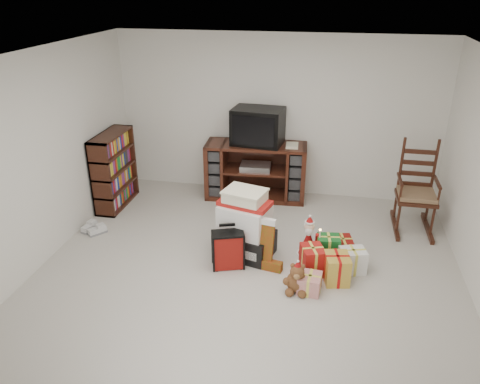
% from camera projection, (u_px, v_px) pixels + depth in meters
% --- Properties ---
extents(room, '(5.01, 5.01, 2.51)m').
position_uv_depth(room, '(247.00, 178.00, 5.00)').
color(room, beige).
rests_on(room, ground).
extents(tv_stand, '(1.58, 0.65, 0.89)m').
position_uv_depth(tv_stand, '(256.00, 171.00, 7.33)').
color(tv_stand, '#491B14').
rests_on(tv_stand, floor).
extents(bookshelf, '(0.31, 0.93, 1.14)m').
position_uv_depth(bookshelf, '(114.00, 171.00, 7.05)').
color(bookshelf, '#3D1B10').
rests_on(bookshelf, floor).
extents(rocking_chair, '(0.52, 0.86, 1.30)m').
position_uv_depth(rocking_chair, '(415.00, 198.00, 6.44)').
color(rocking_chair, '#3D1B10').
rests_on(rocking_chair, floor).
extents(gift_pile, '(0.79, 0.66, 0.86)m').
position_uv_depth(gift_pile, '(245.00, 227.00, 5.81)').
color(gift_pile, black).
rests_on(gift_pile, floor).
extents(red_suitcase, '(0.40, 0.29, 0.55)m').
position_uv_depth(red_suitcase, '(228.00, 250.00, 5.59)').
color(red_suitcase, maroon).
rests_on(red_suitcase, floor).
extents(stocking, '(0.32, 0.19, 0.65)m').
position_uv_depth(stocking, '(264.00, 243.00, 5.57)').
color(stocking, '#0B6A0C').
rests_on(stocking, floor).
extents(teddy_bear, '(0.24, 0.21, 0.36)m').
position_uv_depth(teddy_bear, '(297.00, 279.00, 5.18)').
color(teddy_bear, brown).
rests_on(teddy_bear, floor).
extents(santa_figurine, '(0.28, 0.26, 0.56)m').
position_uv_depth(santa_figurine, '(308.00, 241.00, 5.83)').
color(santa_figurine, maroon).
rests_on(santa_figurine, floor).
extents(mrs_claus_figurine, '(0.27, 0.26, 0.55)m').
position_uv_depth(mrs_claus_figurine, '(228.00, 231.00, 6.05)').
color(mrs_claus_figurine, maroon).
rests_on(mrs_claus_figurine, floor).
extents(sneaker_pair, '(0.37, 0.27, 0.09)m').
position_uv_depth(sneaker_pair, '(93.00, 229.00, 6.45)').
color(sneaker_pair, silver).
rests_on(sneaker_pair, floor).
extents(gift_cluster, '(0.81, 1.13, 0.28)m').
position_uv_depth(gift_cluster, '(330.00, 261.00, 5.56)').
color(gift_cluster, '#A91713').
rests_on(gift_cluster, floor).
extents(crt_television, '(0.80, 0.62, 0.55)m').
position_uv_depth(crt_television, '(258.00, 126.00, 7.06)').
color(crt_television, black).
rests_on(crt_television, tv_stand).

